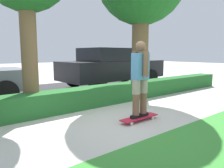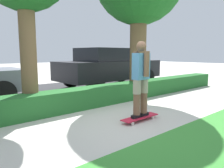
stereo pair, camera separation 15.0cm
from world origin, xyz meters
TOP-DOWN VIEW (x-y plane):
  - ground_plane at (0.00, 0.00)m, footprint 60.00×60.00m
  - street_asphalt at (0.00, 4.20)m, footprint 12.99×5.00m
  - hedge_row at (0.00, 1.60)m, footprint 12.99×0.60m
  - skateboard at (0.20, -0.20)m, footprint 0.97×0.24m
  - skater_person at (0.20, -0.20)m, footprint 0.49×0.42m
  - parked_car_middle at (2.96, 4.08)m, footprint 4.86×2.12m

SIDE VIEW (x-z plane):
  - ground_plane at x=0.00m, z-range 0.00..0.00m
  - street_asphalt at x=0.00m, z-range 0.00..0.01m
  - skateboard at x=0.20m, z-range 0.03..0.12m
  - hedge_row at x=0.00m, z-range 0.00..0.54m
  - parked_car_middle at x=2.96m, z-range 0.04..1.73m
  - skater_person at x=0.20m, z-range 0.14..1.77m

